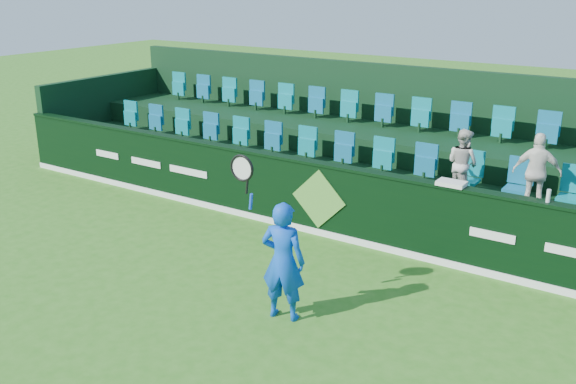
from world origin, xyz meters
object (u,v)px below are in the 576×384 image
Objects in this scene: tennis_player at (283,260)px; drinks_bottle at (548,196)px; towel at (451,183)px; spectator_middle at (537,172)px; spectator_left at (462,163)px.

drinks_bottle is (2.71, 2.91, 0.59)m from tennis_player.
drinks_bottle is at bearing 47.04° from tennis_player.
tennis_player is 3.21m from towel.
towel is (1.26, 2.91, 0.52)m from tennis_player.
drinks_bottle is at bearing 0.00° from towel.
drinks_bottle is (0.42, -1.12, -0.01)m from spectator_middle.
spectator_middle is (1.24, 0.00, 0.04)m from spectator_left.
tennis_player reaches higher than drinks_bottle.
spectator_middle is 1.52m from towel.
spectator_left is 1.24m from spectator_middle.
tennis_player is 1.75× the size of spectator_middle.
spectator_left reaches higher than towel.
towel is (-1.03, -1.12, -0.07)m from spectator_middle.
spectator_middle is at bearing 60.42° from tennis_player.
spectator_left is 2.78× the size of towel.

